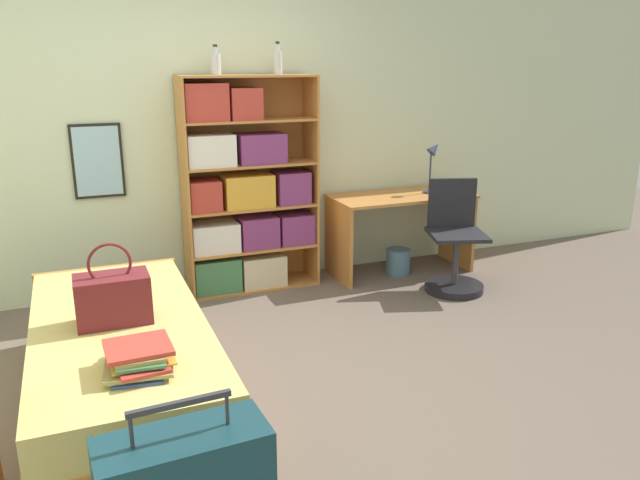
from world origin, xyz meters
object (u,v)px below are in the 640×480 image
(bookcase, at_px, (243,195))
(handbag, at_px, (113,298))
(bed, at_px, (122,361))
(bottle_brown, at_px, (278,62))
(book_stack_on_bed, at_px, (139,357))
(desk, at_px, (401,218))
(waste_bin, at_px, (398,261))
(desk_chair, at_px, (454,255))
(bottle_green, at_px, (216,63))
(desk_lamp, at_px, (433,157))

(bookcase, bearing_deg, handbag, -126.67)
(bed, height_order, bottle_brown, bottle_brown)
(book_stack_on_bed, distance_m, desk, 3.16)
(bottle_brown, height_order, waste_bin, bottle_brown)
(desk_chair, xyz_separation_m, waste_bin, (-0.23, 0.51, -0.18))
(handbag, bearing_deg, bookcase, 53.33)
(bed, bearing_deg, bottle_green, 58.28)
(desk, bearing_deg, bookcase, 175.65)
(bookcase, bearing_deg, desk_lamp, -4.33)
(book_stack_on_bed, relative_size, desk_chair, 0.43)
(bottle_green, relative_size, waste_bin, 0.97)
(bottle_green, xyz_separation_m, waste_bin, (1.51, -0.21, -1.69))
(handbag, height_order, desk_lamp, desk_lamp)
(bed, xyz_separation_m, bottle_brown, (1.43, 1.50, 1.58))
(bottle_brown, xyz_separation_m, waste_bin, (1.03, -0.18, -1.70))
(handbag, distance_m, bottle_brown, 2.42)
(book_stack_on_bed, height_order, desk_lamp, desk_lamp)
(bookcase, bearing_deg, desk_chair, -22.93)
(handbag, xyz_separation_m, desk_chair, (2.71, 0.84, -0.33))
(bookcase, distance_m, waste_bin, 1.52)
(book_stack_on_bed, xyz_separation_m, desk_lamp, (2.74, 1.97, 0.47))
(handbag, distance_m, desk_lamp, 3.15)
(bed, height_order, desk_lamp, desk_lamp)
(desk, bearing_deg, bottle_green, 174.55)
(desk_lamp, bearing_deg, bed, -154.00)
(book_stack_on_bed, distance_m, desk_lamp, 3.41)
(bottle_green, bearing_deg, waste_bin, -7.76)
(desk_lamp, bearing_deg, bottle_brown, 174.01)
(desk_chair, bearing_deg, bottle_brown, 151.53)
(desk_chair, bearing_deg, handbag, -162.73)
(bookcase, height_order, waste_bin, bookcase)
(book_stack_on_bed, relative_size, bookcase, 0.22)
(bed, distance_m, handbag, 0.38)
(bed, xyz_separation_m, bottle_green, (0.94, 1.53, 1.57))
(bottle_green, distance_m, desk_chair, 2.42)
(handbag, bearing_deg, book_stack_on_bed, -83.96)
(bookcase, relative_size, desk, 1.40)
(bookcase, distance_m, desk_lamp, 1.70)
(bookcase, xyz_separation_m, desk_chair, (1.58, -0.67, -0.50))
(waste_bin, bearing_deg, desk_chair, -65.13)
(book_stack_on_bed, bearing_deg, bottle_green, 67.19)
(bookcase, height_order, bottle_brown, bottle_brown)
(desk_lamp, bearing_deg, book_stack_on_bed, -144.33)
(desk, xyz_separation_m, desk_lamp, (0.29, -0.02, 0.52))
(bottle_green, bearing_deg, desk_lamp, -5.26)
(bed, relative_size, desk_lamp, 4.41)
(bottle_brown, distance_m, desk_lamp, 1.59)
(bookcase, xyz_separation_m, desk_lamp, (1.68, -0.13, 0.22))
(bed, bearing_deg, bookcase, 53.28)
(bottle_brown, xyz_separation_m, desk_chair, (1.26, -0.68, -1.53))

